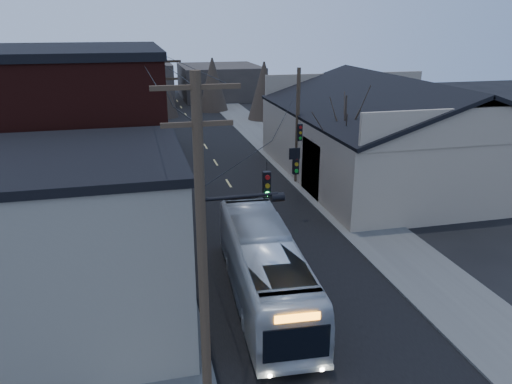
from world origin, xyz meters
TOP-DOWN VIEW (x-y plane):
  - road_surface at (0.00, 30.00)m, footprint 9.00×110.00m
  - sidewalk_left at (-6.50, 30.00)m, footprint 4.00×110.00m
  - sidewalk_right at (6.50, 30.00)m, footprint 4.00×110.00m
  - building_clapboard at (-9.00, 9.00)m, footprint 8.00×8.00m
  - building_brick at (-10.00, 20.00)m, footprint 10.00×12.00m
  - building_left_far at (-9.50, 36.00)m, footprint 9.00×14.00m
  - warehouse at (13.00, 25.00)m, footprint 16.16×20.60m
  - building_far_left at (-6.00, 65.00)m, footprint 10.00×12.00m
  - building_far_right at (7.00, 70.00)m, footprint 12.00×14.00m
  - bare_tree at (6.50, 20.00)m, footprint 0.40×0.40m
  - utility_lines at (-3.11, 24.14)m, footprint 11.24×45.28m
  - bus at (-1.56, 9.41)m, footprint 3.32×11.34m
  - parked_car at (-4.30, 26.16)m, footprint 1.60×4.13m

SIDE VIEW (x-z plane):
  - road_surface at x=0.00m, z-range 0.00..0.02m
  - sidewalk_left at x=-6.50m, z-range 0.00..0.12m
  - sidewalk_right at x=6.50m, z-range 0.00..0.12m
  - parked_car at x=-4.30m, z-range 0.00..1.34m
  - bus at x=-1.56m, z-range 0.00..3.12m
  - building_far_right at x=7.00m, z-range 0.00..5.00m
  - warehouse at x=13.00m, z-range -1.17..6.56m
  - building_far_left at x=-6.00m, z-range 0.00..6.00m
  - building_clapboard at x=-9.00m, z-range 0.00..7.00m
  - building_left_far at x=-9.50m, z-range 0.00..7.00m
  - bare_tree at x=6.50m, z-range 0.00..7.20m
  - utility_lines at x=-3.11m, z-range -0.30..10.20m
  - building_brick at x=-10.00m, z-range 0.00..10.00m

